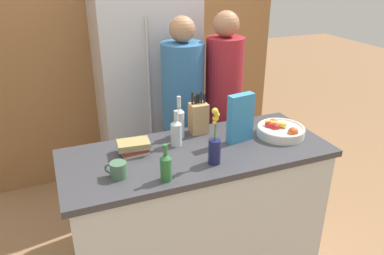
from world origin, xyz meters
TOP-DOWN VIEW (x-y plane):
  - kitchen_island at (0.00, 0.00)m, footprint 1.68×0.69m
  - back_wall_wood at (0.00, 1.56)m, footprint 2.88×0.12m
  - refrigerator at (0.02, 1.20)m, footprint 0.84×0.63m
  - fruit_bowl at (0.60, -0.00)m, footprint 0.32×0.32m
  - knife_block at (0.11, 0.24)m, footprint 0.12×0.10m
  - flower_vase at (0.03, -0.18)m, footprint 0.07×0.07m
  - cereal_box at (0.31, 0.03)m, footprint 0.18×0.09m
  - coffee_mug at (-0.52, -0.13)m, footprint 0.12×0.10m
  - book_stack at (-0.37, 0.11)m, footprint 0.20×0.15m
  - bottle_oil at (-0.04, 0.23)m, footprint 0.07×0.07m
  - bottle_vinegar at (-0.10, 0.12)m, footprint 0.07×0.07m
  - bottle_wine at (-0.29, -0.25)m, footprint 0.06×0.06m
  - person_at_sink at (0.15, 0.65)m, footprint 0.33×0.33m
  - person_in_blue at (0.48, 0.61)m, footprint 0.29×0.29m

SIDE VIEW (x-z plane):
  - kitchen_island at x=0.00m, z-range 0.00..0.92m
  - person_at_sink at x=0.15m, z-range 0.10..1.74m
  - person_in_blue at x=0.48m, z-range 0.12..1.78m
  - fruit_bowl at x=0.60m, z-range 0.91..1.00m
  - book_stack at x=-0.37m, z-range 0.92..1.00m
  - coffee_mug at x=-0.52m, z-range 0.92..1.00m
  - refrigerator at x=0.02m, z-range 0.00..1.96m
  - bottle_wine at x=-0.29m, z-range 0.89..1.11m
  - bottle_vinegar at x=-0.10m, z-range 0.89..1.13m
  - knife_block at x=0.11m, z-range 0.88..1.17m
  - bottle_oil at x=-0.04m, z-range 0.89..1.17m
  - flower_vase at x=0.03m, z-range 0.86..1.20m
  - cereal_box at x=0.31m, z-range 0.92..1.23m
  - back_wall_wood at x=0.00m, z-range 0.00..2.60m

